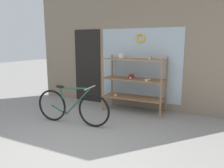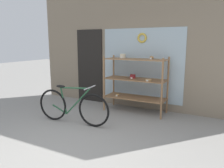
{
  "view_description": "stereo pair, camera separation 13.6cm",
  "coord_description": "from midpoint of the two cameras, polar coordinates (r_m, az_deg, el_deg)",
  "views": [
    {
      "loc": [
        2.04,
        -2.62,
        1.73
      ],
      "look_at": [
        0.09,
        1.38,
        0.89
      ],
      "focal_mm": 35.0,
      "sensor_mm": 36.0,
      "label": 1
    },
    {
      "loc": [
        2.16,
        -2.56,
        1.73
      ],
      "look_at": [
        0.09,
        1.38,
        0.89
      ],
      "focal_mm": 35.0,
      "sensor_mm": 36.0,
      "label": 2
    }
  ],
  "objects": [
    {
      "name": "display_case",
      "position": [
        5.48,
        5.01,
        1.4
      ],
      "size": [
        1.54,
        0.58,
        1.45
      ],
      "color": "#8E6642",
      "rests_on": "ground_plane"
    },
    {
      "name": "ground_plane",
      "position": [
        3.76,
        -12.1,
        -16.94
      ],
      "size": [
        30.0,
        30.0,
        0.0
      ],
      "primitive_type": "plane",
      "color": "gray"
    },
    {
      "name": "bicycle",
      "position": [
        4.8,
        -11.27,
        -5.84
      ],
      "size": [
        1.74,
        0.46,
        0.84
      ],
      "rotation": [
        0.0,
        0.0,
        0.08
      ],
      "color": "black",
      "rests_on": "ground_plane"
    },
    {
      "name": "storefront_facade",
      "position": [
        5.88,
        4.76,
        11.08
      ],
      "size": [
        5.99,
        0.13,
        3.63
      ],
      "color": "gray",
      "rests_on": "ground_plane"
    }
  ]
}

